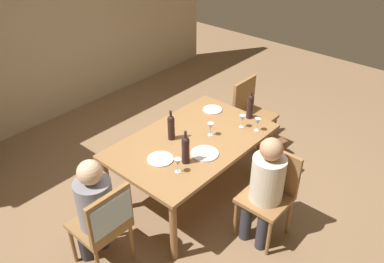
# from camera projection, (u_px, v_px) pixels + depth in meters

# --- Properties ---
(ground_plane) EXTENTS (10.00, 10.00, 0.00)m
(ground_plane) POSITION_uv_depth(u_px,v_px,m) (192.00, 193.00, 4.47)
(ground_plane) COLOR #846647
(rear_room_partition) EXTENTS (6.40, 0.12, 2.70)m
(rear_room_partition) POSITION_uv_depth(u_px,v_px,m) (40.00, 28.00, 5.27)
(rear_room_partition) COLOR tan
(rear_room_partition) RESTS_ON ground_plane
(dining_table) EXTENTS (1.74, 1.09, 0.74)m
(dining_table) POSITION_uv_depth(u_px,v_px,m) (192.00, 145.00, 4.12)
(dining_table) COLOR olive
(dining_table) RESTS_ON ground_plane
(chair_near) EXTENTS (0.44, 0.44, 0.92)m
(chair_near) POSITION_uv_depth(u_px,v_px,m) (270.00, 189.00, 3.73)
(chair_near) COLOR olive
(chair_near) RESTS_ON ground_plane
(chair_left_end) EXTENTS (0.44, 0.46, 0.92)m
(chair_left_end) POSITION_uv_depth(u_px,v_px,m) (106.00, 220.00, 3.29)
(chair_left_end) COLOR olive
(chair_left_end) RESTS_ON ground_plane
(chair_right_end) EXTENTS (0.44, 0.44, 0.92)m
(chair_right_end) POSITION_uv_depth(u_px,v_px,m) (250.00, 110.00, 5.02)
(chair_right_end) COLOR olive
(chair_right_end) RESTS_ON ground_plane
(person_woman_host) EXTENTS (0.36, 0.31, 1.15)m
(person_woman_host) POSITION_uv_depth(u_px,v_px,m) (265.00, 184.00, 3.58)
(person_woman_host) COLOR #33333D
(person_woman_host) RESTS_ON ground_plane
(person_man_bearded) EXTENTS (0.32, 0.36, 1.15)m
(person_man_bearded) POSITION_uv_depth(u_px,v_px,m) (94.00, 206.00, 3.34)
(person_man_bearded) COLOR #33333D
(person_man_bearded) RESTS_ON ground_plane
(wine_bottle_tall_green) EXTENTS (0.07, 0.07, 0.34)m
(wine_bottle_tall_green) POSITION_uv_depth(u_px,v_px,m) (171.00, 127.00, 4.01)
(wine_bottle_tall_green) COLOR black
(wine_bottle_tall_green) RESTS_ON dining_table
(wine_bottle_dark_red) EXTENTS (0.07, 0.07, 0.33)m
(wine_bottle_dark_red) POSITION_uv_depth(u_px,v_px,m) (250.00, 106.00, 4.37)
(wine_bottle_dark_red) COLOR black
(wine_bottle_dark_red) RESTS_ON dining_table
(wine_bottle_short_olive) EXTENTS (0.08, 0.08, 0.35)m
(wine_bottle_short_olive) POSITION_uv_depth(u_px,v_px,m) (186.00, 149.00, 3.66)
(wine_bottle_short_olive) COLOR black
(wine_bottle_short_olive) RESTS_ON dining_table
(wine_glass_near_left) EXTENTS (0.07, 0.07, 0.15)m
(wine_glass_near_left) POSITION_uv_depth(u_px,v_px,m) (211.00, 127.00, 4.09)
(wine_glass_near_left) COLOR silver
(wine_glass_near_left) RESTS_ON dining_table
(wine_glass_centre) EXTENTS (0.07, 0.07, 0.15)m
(wine_glass_centre) POSITION_uv_depth(u_px,v_px,m) (242.00, 119.00, 4.23)
(wine_glass_centre) COLOR silver
(wine_glass_centre) RESTS_ON dining_table
(wine_glass_near_right) EXTENTS (0.07, 0.07, 0.15)m
(wine_glass_near_right) POSITION_uv_depth(u_px,v_px,m) (178.00, 163.00, 3.56)
(wine_glass_near_right) COLOR silver
(wine_glass_near_right) RESTS_ON dining_table
(wine_glass_far) EXTENTS (0.07, 0.07, 0.15)m
(wine_glass_far) POSITION_uv_depth(u_px,v_px,m) (258.00, 122.00, 4.17)
(wine_glass_far) COLOR silver
(wine_glass_far) RESTS_ON dining_table
(dinner_plate_host) EXTENTS (0.26, 0.26, 0.01)m
(dinner_plate_host) POSITION_uv_depth(u_px,v_px,m) (161.00, 159.00, 3.77)
(dinner_plate_host) COLOR silver
(dinner_plate_host) RESTS_ON dining_table
(dinner_plate_guest_left) EXTENTS (0.23, 0.23, 0.01)m
(dinner_plate_guest_left) POSITION_uv_depth(u_px,v_px,m) (212.00, 110.00, 4.60)
(dinner_plate_guest_left) COLOR silver
(dinner_plate_guest_left) RESTS_ON dining_table
(dinner_plate_guest_right) EXTENTS (0.28, 0.28, 0.01)m
(dinner_plate_guest_right) POSITION_uv_depth(u_px,v_px,m) (205.00, 154.00, 3.85)
(dinner_plate_guest_right) COLOR silver
(dinner_plate_guest_right) RESTS_ON dining_table
(handbag) EXTENTS (0.30, 0.18, 0.22)m
(handbag) POSITION_uv_depth(u_px,v_px,m) (276.00, 149.00, 5.01)
(handbag) COLOR brown
(handbag) RESTS_ON ground_plane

